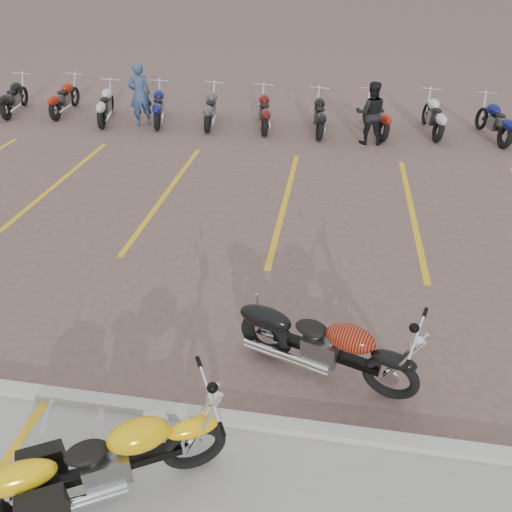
# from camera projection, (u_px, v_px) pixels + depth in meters

# --- Properties ---
(ground) EXTENTS (100.00, 100.00, 0.00)m
(ground) POSITION_uv_depth(u_px,v_px,m) (255.00, 316.00, 7.61)
(ground) COLOR brown
(ground) RESTS_ON ground
(curb) EXTENTS (60.00, 0.18, 0.12)m
(curb) POSITION_uv_depth(u_px,v_px,m) (228.00, 419.00, 5.92)
(curb) COLOR #ADAAA3
(curb) RESTS_ON ground
(parking_stripes) EXTENTS (38.00, 5.50, 0.01)m
(parking_stripes) POSITION_uv_depth(u_px,v_px,m) (285.00, 201.00, 10.94)
(parking_stripes) COLOR gold
(parking_stripes) RESTS_ON ground
(yellow_cruiser) EXTENTS (2.15, 1.28, 0.98)m
(yellow_cruiser) POSITION_uv_depth(u_px,v_px,m) (105.00, 462.00, 4.94)
(yellow_cruiser) COLOR black
(yellow_cruiser) RESTS_ON ground
(flame_cruiser) EXTENTS (2.34, 0.89, 0.99)m
(flame_cruiser) POSITION_uv_depth(u_px,v_px,m) (322.00, 344.00, 6.37)
(flame_cruiser) COLOR black
(flame_cruiser) RESTS_ON ground
(person_a) EXTENTS (0.80, 0.74, 1.85)m
(person_a) POSITION_uv_depth(u_px,v_px,m) (140.00, 94.00, 14.94)
(person_a) COLOR navy
(person_a) RESTS_ON ground
(person_b) EXTENTS (0.84, 0.67, 1.69)m
(person_b) POSITION_uv_depth(u_px,v_px,m) (371.00, 113.00, 13.61)
(person_b) COLOR black
(person_b) RESTS_ON ground
(bg_bike_row) EXTENTS (20.78, 2.08, 1.10)m
(bg_bike_row) POSITION_uv_depth(u_px,v_px,m) (318.00, 111.00, 14.79)
(bg_bike_row) COLOR black
(bg_bike_row) RESTS_ON ground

